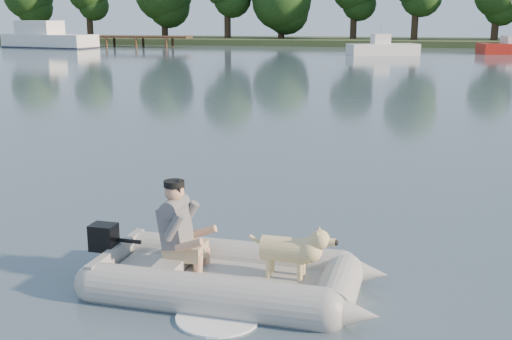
% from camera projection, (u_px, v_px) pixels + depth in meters
% --- Properties ---
extents(water, '(160.00, 160.00, 0.00)m').
position_uv_depth(water, '(210.00, 282.00, 7.43)').
color(water, slate).
rests_on(water, ground).
extents(shore_bank, '(160.00, 12.00, 0.70)m').
position_uv_depth(shore_bank, '(376.00, 42.00, 66.28)').
color(shore_bank, '#47512D').
rests_on(shore_bank, water).
extents(dock, '(18.00, 2.00, 1.04)m').
position_uv_depth(dock, '(101.00, 41.00, 62.02)').
color(dock, '#4C331E').
rests_on(dock, water).
extents(dinghy, '(4.41, 2.97, 1.31)m').
position_uv_depth(dinghy, '(231.00, 244.00, 7.08)').
color(dinghy, '#979792').
rests_on(dinghy, water).
extents(man, '(0.71, 0.62, 1.01)m').
position_uv_depth(man, '(177.00, 222.00, 7.25)').
color(man, slate).
rests_on(man, dinghy).
extents(dog, '(0.89, 0.36, 0.59)m').
position_uv_depth(dog, '(286.00, 253.00, 6.98)').
color(dog, tan).
rests_on(dog, dinghy).
extents(outboard_motor, '(0.40, 0.29, 0.74)m').
position_uv_depth(outboard_motor, '(105.00, 253.00, 7.54)').
color(outboard_motor, black).
rests_on(outboard_motor, dinghy).
extents(cabin_cruiser, '(9.97, 5.39, 2.93)m').
position_uv_depth(cabin_cruiser, '(49.00, 34.00, 59.63)').
color(cabin_cruiser, white).
rests_on(cabin_cruiser, water).
extents(motorboat, '(5.89, 4.01, 2.33)m').
position_uv_depth(motorboat, '(383.00, 41.00, 49.00)').
color(motorboat, white).
rests_on(motorboat, water).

